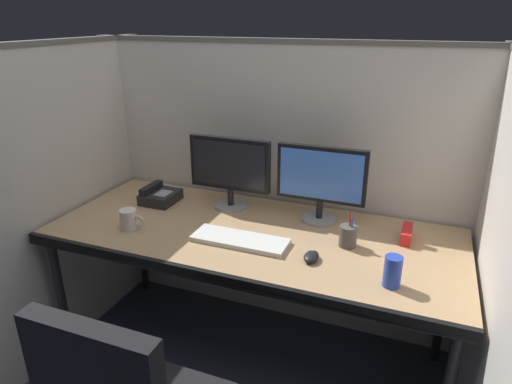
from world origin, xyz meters
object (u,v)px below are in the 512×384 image
object	(u,v)px
computer_mouse	(311,257)
pen_cup	(348,236)
desk	(251,242)
keyboard_main	(240,240)
monitor_right	(321,179)
soda_can	(393,271)
coffee_mug	(129,219)
red_stapler	(406,234)
monitor_left	(230,168)
desk_phone	(160,196)

from	to	relation	value
computer_mouse	pen_cup	distance (m)	0.21
desk	pen_cup	xyz separation A→B (m)	(0.44, 0.04, 0.10)
keyboard_main	monitor_right	bearing A→B (deg)	52.35
soda_can	coffee_mug	world-z (taller)	soda_can
monitor_right	computer_mouse	bearing A→B (deg)	-80.66
red_stapler	pen_cup	distance (m)	0.28
monitor_left	pen_cup	xyz separation A→B (m)	(0.65, -0.20, -0.17)
desk	coffee_mug	size ratio (longest dim) A/B	15.08
desk	keyboard_main	size ratio (longest dim) A/B	4.42
desk	pen_cup	size ratio (longest dim) A/B	11.71
desk	soda_can	bearing A→B (deg)	-18.31
pen_cup	coffee_mug	distance (m)	1.01
monitor_left	pen_cup	size ratio (longest dim) A/B	2.65
computer_mouse	coffee_mug	size ratio (longest dim) A/B	0.76
keyboard_main	pen_cup	distance (m)	0.47
red_stapler	computer_mouse	bearing A→B (deg)	-136.45
computer_mouse	coffee_mug	bearing A→B (deg)	-178.38
monitor_right	pen_cup	size ratio (longest dim) A/B	2.65
coffee_mug	computer_mouse	bearing A→B (deg)	1.62
red_stapler	coffee_mug	bearing A→B (deg)	-163.72
monitor_left	keyboard_main	bearing A→B (deg)	-59.60
monitor_left	monitor_right	xyz separation A→B (m)	(0.47, 0.01, 0.00)
keyboard_main	coffee_mug	world-z (taller)	coffee_mug
coffee_mug	monitor_left	bearing A→B (deg)	49.93
computer_mouse	red_stapler	size ratio (longest dim) A/B	0.64
monitor_left	monitor_right	world-z (taller)	same
monitor_left	desk_phone	size ratio (longest dim) A/B	2.26
keyboard_main	computer_mouse	xyz separation A→B (m)	(0.33, -0.04, 0.01)
computer_mouse	red_stapler	bearing A→B (deg)	43.55
pen_cup	coffee_mug	bearing A→B (deg)	-168.41
keyboard_main	computer_mouse	world-z (taller)	computer_mouse
monitor_right	soda_can	distance (m)	0.62
monitor_left	coffee_mug	distance (m)	0.55
monitor_right	pen_cup	world-z (taller)	monitor_right
desk	desk_phone	distance (m)	0.62
monitor_right	pen_cup	xyz separation A→B (m)	(0.18, -0.21, -0.17)
keyboard_main	computer_mouse	bearing A→B (deg)	-6.52
monitor_right	red_stapler	size ratio (longest dim) A/B	2.87
desk_phone	soda_can	size ratio (longest dim) A/B	1.56
desk	desk_phone	size ratio (longest dim) A/B	10.00
monitor_right	coffee_mug	distance (m)	0.92
red_stapler	desk	bearing A→B (deg)	-164.23
desk	red_stapler	xyz separation A→B (m)	(0.67, 0.19, 0.08)
desk	red_stapler	bearing A→B (deg)	15.77
keyboard_main	soda_can	world-z (taller)	soda_can
red_stapler	soda_can	distance (m)	0.41
monitor_right	desk_phone	size ratio (longest dim) A/B	2.26
desk	keyboard_main	bearing A→B (deg)	-96.14
red_stapler	desk_phone	xyz separation A→B (m)	(-1.27, -0.03, 0.01)
red_stapler	soda_can	xyz separation A→B (m)	(-0.03, -0.40, 0.03)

